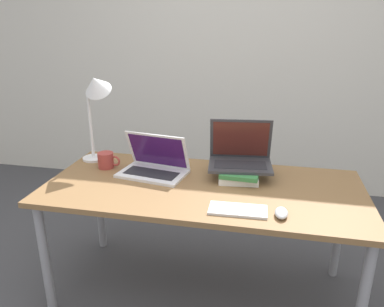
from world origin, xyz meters
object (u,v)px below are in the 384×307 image
(mouse, at_px, (281,213))
(mug, at_px, (106,160))
(laptop_on_books, at_px, (240,156))
(book_stack, at_px, (240,173))
(laptop_left, at_px, (154,166))
(wireless_keyboard, at_px, (238,210))
(desk_lamp, at_px, (95,94))

(mouse, relative_size, mug, 0.79)
(laptop_on_books, distance_m, mug, 0.81)
(book_stack, xyz_separation_m, laptop_on_books, (-0.00, 0.05, 0.08))
(laptop_left, bearing_deg, wireless_keyboard, -34.46)
(laptop_left, xyz_separation_m, wireless_keyboard, (0.52, -0.36, -0.04))
(mouse, relative_size, desk_lamp, 0.19)
(wireless_keyboard, bearing_deg, laptop_on_books, 94.22)
(wireless_keyboard, bearing_deg, laptop_left, 145.54)
(book_stack, height_order, desk_lamp, desk_lamp)
(laptop_on_books, distance_m, wireless_keyboard, 0.46)
(book_stack, relative_size, mug, 1.98)
(wireless_keyboard, bearing_deg, book_stack, 94.15)
(laptop_left, xyz_separation_m, laptop_on_books, (0.49, 0.09, 0.07))
(mug, bearing_deg, wireless_keyboard, -24.85)
(wireless_keyboard, bearing_deg, mug, 155.15)
(wireless_keyboard, height_order, desk_lamp, desk_lamp)
(book_stack, height_order, wireless_keyboard, book_stack)
(mug, bearing_deg, laptop_on_books, 4.29)
(mouse, height_order, desk_lamp, desk_lamp)
(mouse, xyz_separation_m, mug, (-1.04, 0.39, 0.03))
(laptop_on_books, bearing_deg, wireless_keyboard, -85.78)
(wireless_keyboard, xyz_separation_m, mouse, (0.20, -0.01, 0.01))
(laptop_left, height_order, mug, laptop_left)
(laptop_on_books, bearing_deg, laptop_left, -169.79)
(wireless_keyboard, distance_m, mug, 0.92)
(book_stack, bearing_deg, wireless_keyboard, -85.85)
(laptop_left, xyz_separation_m, desk_lamp, (-0.39, 0.11, 0.38))
(mug, relative_size, desk_lamp, 0.24)
(laptop_left, bearing_deg, desk_lamp, 164.11)
(book_stack, xyz_separation_m, wireless_keyboard, (0.03, -0.39, -0.02))
(wireless_keyboard, bearing_deg, desk_lamp, 152.74)
(laptop_on_books, xyz_separation_m, wireless_keyboard, (0.03, -0.45, -0.11))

